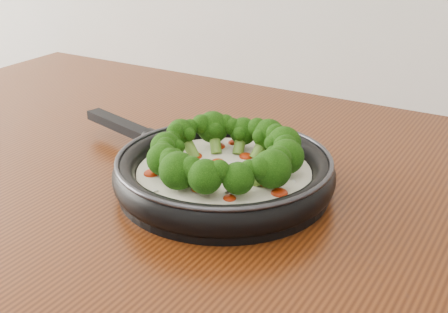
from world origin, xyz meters
The scene contains 1 object.
skillet centered at (-0.04, 1.03, 0.93)m, with size 0.48×0.36×0.08m.
Camera 1 is at (0.32, 0.41, 1.26)m, focal length 48.23 mm.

